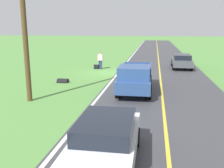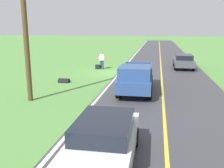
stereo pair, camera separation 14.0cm
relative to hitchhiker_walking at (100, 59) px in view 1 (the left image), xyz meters
The scene contains 11 objects.
ground_plane 2.52m from the hitchhiker_walking, 120.49° to the left, with size 200.00×200.00×0.00m, color #568E42.
road_surface 6.23m from the hitchhiker_walking, 161.05° to the left, with size 7.87×120.00×0.00m, color #3D3D42.
lane_edge_line 3.03m from the hitchhiker_walking, 135.86° to the left, with size 0.16×117.60×0.00m, color silver.
lane_centre_line 6.23m from the hitchhiker_walking, 161.05° to the left, with size 0.14×117.60×0.00m, color gold.
hitchhiker_walking is the anchor object (origin of this frame).
suitcase_carried 0.87m from the hitchhiker_walking, 10.16° to the left, with size 0.20×0.46×0.45m, color black.
pickup_truck_passing 9.53m from the hitchhiker_walking, 115.50° to the left, with size 2.16×5.43×1.82m.
sedan_near_oncoming 8.26m from the hitchhiker_walking, 166.28° to the right, with size 1.97×4.42×1.41m.
sedan_ahead_same_lane 17.79m from the hitchhiker_walking, 102.64° to the left, with size 1.97×4.42×1.41m.
utility_pole_roadside 12.10m from the hitchhiker_walking, 81.91° to the left, with size 0.28×0.28×8.96m, color brown.
drainage_culvert 6.80m from the hitchhiker_walking, 77.16° to the left, with size 0.60×0.60×0.80m, color black.
Camera 1 is at (-4.07, 22.13, 4.07)m, focal length 40.05 mm.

